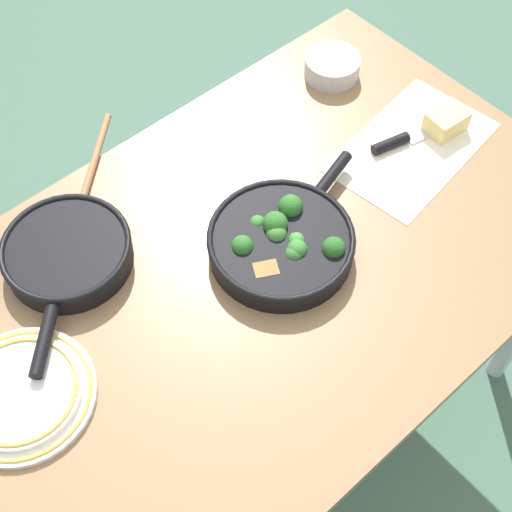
{
  "coord_description": "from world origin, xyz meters",
  "views": [
    {
      "loc": [
        -0.49,
        -0.56,
        1.9
      ],
      "look_at": [
        0.0,
        0.0,
        0.8
      ],
      "focal_mm": 50.0,
      "sensor_mm": 36.0,
      "label": 1
    }
  ],
  "objects_px": {
    "grater_knife": "(404,139)",
    "dinner_plate_stack": "(21,393)",
    "skillet_broccoli": "(282,242)",
    "skillet_eggs": "(67,254)",
    "wooden_spoon": "(81,203)",
    "prep_bowl_steel": "(332,67)",
    "cheese_block": "(446,122)"
  },
  "relations": [
    {
      "from": "grater_knife",
      "to": "dinner_plate_stack",
      "type": "bearing_deg",
      "value": -168.41
    },
    {
      "from": "grater_knife",
      "to": "prep_bowl_steel",
      "type": "bearing_deg",
      "value": 96.43
    },
    {
      "from": "wooden_spoon",
      "to": "grater_knife",
      "type": "relative_size",
      "value": 1.41
    },
    {
      "from": "skillet_eggs",
      "to": "cheese_block",
      "type": "distance_m",
      "value": 0.83
    },
    {
      "from": "skillet_broccoli",
      "to": "skillet_eggs",
      "type": "relative_size",
      "value": 1.24
    },
    {
      "from": "wooden_spoon",
      "to": "grater_knife",
      "type": "bearing_deg",
      "value": 110.52
    },
    {
      "from": "grater_knife",
      "to": "dinner_plate_stack",
      "type": "height_order",
      "value": "dinner_plate_stack"
    },
    {
      "from": "cheese_block",
      "to": "prep_bowl_steel",
      "type": "bearing_deg",
      "value": 101.76
    },
    {
      "from": "skillet_broccoli",
      "to": "wooden_spoon",
      "type": "bearing_deg",
      "value": 107.45
    },
    {
      "from": "wooden_spoon",
      "to": "prep_bowl_steel",
      "type": "relative_size",
      "value": 2.47
    },
    {
      "from": "skillet_broccoli",
      "to": "cheese_block",
      "type": "xyz_separation_m",
      "value": [
        0.48,
        0.0,
        -0.01
      ]
    },
    {
      "from": "skillet_eggs",
      "to": "wooden_spoon",
      "type": "xyz_separation_m",
      "value": [
        0.09,
        0.1,
        -0.02
      ]
    },
    {
      "from": "cheese_block",
      "to": "skillet_eggs",
      "type": "bearing_deg",
      "value": 162.89
    },
    {
      "from": "cheese_block",
      "to": "grater_knife",
      "type": "bearing_deg",
      "value": 159.13
    },
    {
      "from": "prep_bowl_steel",
      "to": "dinner_plate_stack",
      "type": "bearing_deg",
      "value": -167.07
    },
    {
      "from": "dinner_plate_stack",
      "to": "wooden_spoon",
      "type": "bearing_deg",
      "value": 42.46
    },
    {
      "from": "grater_knife",
      "to": "skillet_eggs",
      "type": "bearing_deg",
      "value": 177.09
    },
    {
      "from": "skillet_eggs",
      "to": "wooden_spoon",
      "type": "bearing_deg",
      "value": -178.45
    },
    {
      "from": "skillet_broccoli",
      "to": "skillet_eggs",
      "type": "bearing_deg",
      "value": 126.68
    },
    {
      "from": "skillet_broccoli",
      "to": "wooden_spoon",
      "type": "distance_m",
      "value": 0.41
    },
    {
      "from": "skillet_broccoli",
      "to": "prep_bowl_steel",
      "type": "height_order",
      "value": "skillet_broccoli"
    },
    {
      "from": "skillet_eggs",
      "to": "grater_knife",
      "type": "distance_m",
      "value": 0.74
    },
    {
      "from": "wooden_spoon",
      "to": "skillet_broccoli",
      "type": "bearing_deg",
      "value": 80.52
    },
    {
      "from": "dinner_plate_stack",
      "to": "cheese_block",
      "type": "bearing_deg",
      "value": -3.9
    },
    {
      "from": "skillet_broccoli",
      "to": "wooden_spoon",
      "type": "xyz_separation_m",
      "value": [
        -0.23,
        0.35,
        -0.02
      ]
    },
    {
      "from": "skillet_broccoli",
      "to": "dinner_plate_stack",
      "type": "bearing_deg",
      "value": 156.86
    },
    {
      "from": "cheese_block",
      "to": "dinner_plate_stack",
      "type": "xyz_separation_m",
      "value": [
        -1.01,
        0.07,
        -0.01
      ]
    },
    {
      "from": "prep_bowl_steel",
      "to": "skillet_eggs",
      "type": "bearing_deg",
      "value": -176.86
    },
    {
      "from": "wooden_spoon",
      "to": "grater_knife",
      "type": "distance_m",
      "value": 0.69
    },
    {
      "from": "prep_bowl_steel",
      "to": "cheese_block",
      "type": "bearing_deg",
      "value": -78.24
    },
    {
      "from": "skillet_broccoli",
      "to": "prep_bowl_steel",
      "type": "bearing_deg",
      "value": 18.76
    },
    {
      "from": "skillet_broccoli",
      "to": "dinner_plate_stack",
      "type": "distance_m",
      "value": 0.53
    }
  ]
}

